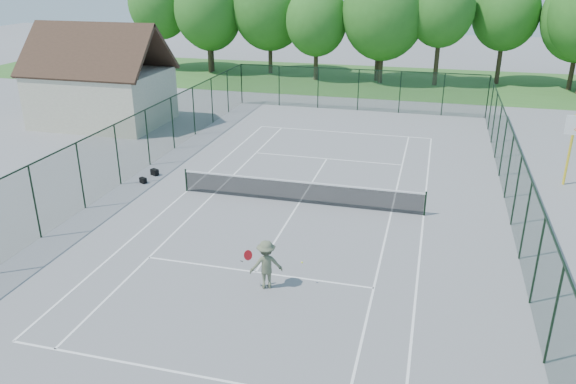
# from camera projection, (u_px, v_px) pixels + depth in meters

# --- Properties ---
(ground) EXTENTS (140.00, 140.00, 0.00)m
(ground) POSITION_uv_depth(u_px,v_px,m) (299.00, 203.00, 25.31)
(ground) COLOR gray
(ground) RESTS_ON ground
(grass_far) EXTENTS (80.00, 16.00, 0.01)m
(grass_far) POSITION_uv_depth(u_px,v_px,m) (376.00, 80.00, 52.19)
(grass_far) COLOR #3B712C
(grass_far) RESTS_ON ground
(court_lines) EXTENTS (11.05, 23.85, 0.01)m
(court_lines) POSITION_uv_depth(u_px,v_px,m) (299.00, 203.00, 25.31)
(court_lines) COLOR white
(court_lines) RESTS_ON ground
(tennis_net) EXTENTS (11.08, 0.08, 1.10)m
(tennis_net) POSITION_uv_depth(u_px,v_px,m) (299.00, 191.00, 25.10)
(tennis_net) COLOR black
(tennis_net) RESTS_ON ground
(fence_enclosure) EXTENTS (18.05, 36.05, 3.02)m
(fence_enclosure) POSITION_uv_depth(u_px,v_px,m) (300.00, 170.00, 24.73)
(fence_enclosure) COLOR #193522
(fence_enclosure) RESTS_ON ground
(utility_building) EXTENTS (8.60, 6.27, 6.63)m
(utility_building) POSITION_uv_depth(u_px,v_px,m) (100.00, 77.00, 36.90)
(utility_building) COLOR beige
(utility_building) RESTS_ON ground
(tree_line_far) EXTENTS (39.40, 6.40, 9.70)m
(tree_line_far) POSITION_uv_depth(u_px,v_px,m) (380.00, 13.00, 49.94)
(tree_line_far) COLOR #3C2E1F
(tree_line_far) RESTS_ON ground
(basketball_goal) EXTENTS (1.20, 1.43, 3.65)m
(basketball_goal) POSITION_uv_depth(u_px,v_px,m) (575.00, 137.00, 26.01)
(basketball_goal) COLOR yellow
(basketball_goal) RESTS_ON ground
(sports_bag_a) EXTENTS (0.40, 0.32, 0.28)m
(sports_bag_a) POSITION_uv_depth(u_px,v_px,m) (143.00, 180.00, 27.54)
(sports_bag_a) COLOR black
(sports_bag_a) RESTS_ON ground
(sports_bag_b) EXTENTS (0.47, 0.40, 0.32)m
(sports_bag_b) POSITION_uv_depth(u_px,v_px,m) (155.00, 172.00, 28.58)
(sports_bag_b) COLOR black
(sports_bag_b) RESTS_ON ground
(tennis_player) EXTENTS (2.02, 1.02, 1.69)m
(tennis_player) POSITION_uv_depth(u_px,v_px,m) (266.00, 264.00, 18.37)
(tennis_player) COLOR #5B6348
(tennis_player) RESTS_ON ground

